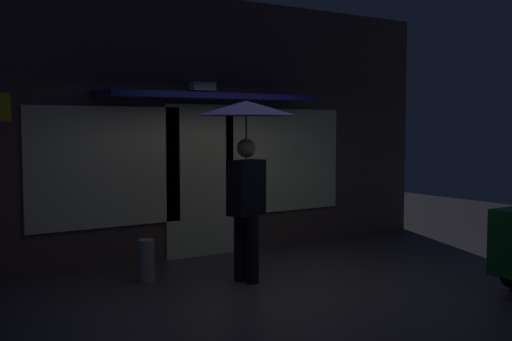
% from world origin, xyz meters
% --- Properties ---
extents(ground_plane, '(18.00, 18.00, 0.00)m').
position_xyz_m(ground_plane, '(0.00, 0.00, 0.00)').
color(ground_plane, '#423F44').
extents(building_facade, '(8.51, 1.00, 3.75)m').
position_xyz_m(building_facade, '(0.00, 2.33, 1.86)').
color(building_facade, brown).
rests_on(building_facade, ground).
extents(person_with_umbrella, '(1.22, 1.22, 2.19)m').
position_xyz_m(person_with_umbrella, '(-0.28, 0.54, 1.74)').
color(person_with_umbrella, black).
rests_on(person_with_umbrella, ground).
extents(sidewalk_bollard, '(0.20, 0.20, 0.52)m').
position_xyz_m(sidewalk_bollard, '(-1.29, 1.22, 0.26)').
color(sidewalk_bollard, '#9E998E').
rests_on(sidewalk_bollard, ground).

